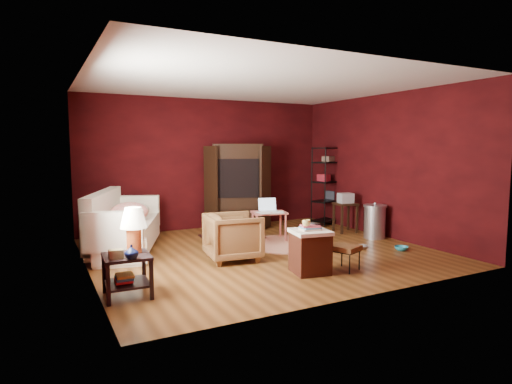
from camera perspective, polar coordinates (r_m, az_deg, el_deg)
room at (r=7.10m, az=0.51°, el=3.06°), size 5.54×5.04×2.84m
sofa at (r=7.56m, az=-17.40°, el=-4.72°), size 1.03×2.11×0.79m
armchair at (r=6.74m, az=-3.08°, el=-5.67°), size 0.82×0.87×0.81m
pet_bowl_steel at (r=7.73m, az=13.86°, el=-6.51°), size 0.24×0.10×0.23m
pet_bowl_turquoise at (r=7.80m, az=18.84°, el=-6.56°), size 0.24×0.12×0.23m
vase at (r=5.09m, az=-16.27°, el=-7.72°), size 0.19×0.19×0.16m
mug at (r=5.94m, az=6.72°, el=-4.00°), size 0.13×0.11×0.11m
side_table at (r=5.34m, az=-16.42°, el=-6.55°), size 0.55×0.55×1.05m
sofa_cushions at (r=7.59m, az=-17.43°, el=-4.19°), size 1.62×2.41×0.94m
hamper at (r=6.10m, az=7.22°, el=-7.76°), size 0.58×0.58×0.70m
footstool at (r=6.32m, az=11.89°, el=-7.40°), size 0.46×0.46×0.36m
rug_round at (r=7.89m, az=4.21°, el=-6.91°), size 1.97×1.97×0.01m
rug_oriental at (r=8.46m, az=-3.23°, el=-5.95°), size 1.27×0.92×0.01m
laptop_desk at (r=8.12m, az=1.73°, el=-3.05°), size 0.73×0.62×0.79m
tv_armoire at (r=9.29m, az=-2.48°, el=0.99°), size 1.35×1.06×1.84m
wire_shelving at (r=9.97m, az=9.66°, el=1.32°), size 0.94×0.65×1.76m
small_stand at (r=9.07m, az=11.85°, el=-1.45°), size 0.47×0.47×0.82m
trash_can at (r=8.64m, az=15.55°, el=-3.79°), size 0.58×0.58×0.70m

